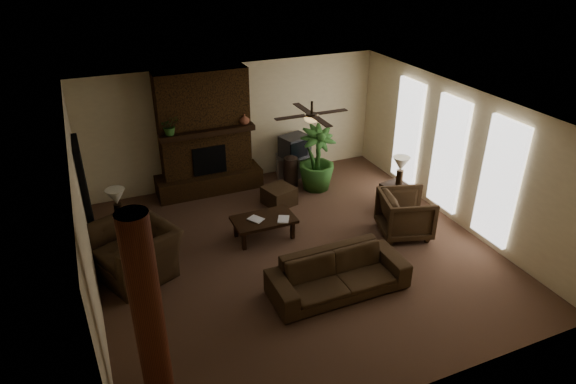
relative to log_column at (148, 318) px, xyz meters
name	(u,v)px	position (x,y,z in m)	size (l,w,h in m)	color
room_shell	(297,186)	(2.95, 2.40, 0.00)	(7.00, 7.00, 7.00)	brown
fireplace	(206,143)	(2.15, 5.62, -0.24)	(2.40, 0.70, 2.80)	#432912
windows	(448,154)	(6.40, 2.60, -0.05)	(0.08, 3.65, 2.35)	white
log_column	(148,318)	(0.00, 0.00, 0.00)	(0.36, 0.36, 2.80)	#5F2A17
doorway	(86,196)	(-0.49, 4.20, -0.35)	(0.10, 1.00, 2.10)	black
ceiling_fan	(312,117)	(3.35, 2.70, 1.13)	(1.35, 1.35, 0.37)	black
sofa	(339,268)	(3.13, 1.12, -0.95)	(2.31, 0.68, 0.90)	#3E2C1A
armchair_left	(133,243)	(0.12, 2.97, -0.79)	(1.39, 0.90, 1.21)	#3E2C1A
armchair_right	(406,212)	(5.20, 2.19, -0.91)	(0.94, 0.88, 0.97)	#3E2C1A
coffee_table	(264,221)	(2.59, 3.15, -1.03)	(1.20, 0.70, 0.43)	black
ottoman	(279,196)	(3.38, 4.31, -1.20)	(0.60, 0.60, 0.40)	#3E2C1A
tv_stand	(294,165)	(4.28, 5.55, -1.15)	(0.85, 0.50, 0.50)	#ADADB0
tv	(295,146)	(4.30, 5.54, -0.64)	(0.76, 0.68, 0.52)	#333335
floor_vase	(291,169)	(3.98, 5.05, -0.97)	(0.34, 0.34, 0.77)	#32231B
floor_plant	(316,172)	(4.47, 4.68, -0.98)	(0.84, 1.50, 0.84)	#2F5B24
side_table_left	(120,234)	(-0.02, 3.94, -1.12)	(0.50, 0.50, 0.55)	black
lamp_left	(116,199)	(0.01, 3.95, -0.40)	(0.38, 0.38, 0.65)	black
side_table_right	(394,196)	(5.62, 3.17, -1.12)	(0.50, 0.50, 0.55)	black
lamp_right	(401,166)	(5.67, 3.13, -0.40)	(0.43, 0.43, 0.65)	black
mantel_plant	(170,127)	(1.35, 5.36, 0.32)	(0.38, 0.42, 0.33)	#2F5B24
mantel_vase	(245,119)	(3.01, 5.38, 0.27)	(0.22, 0.23, 0.22)	#93533B
book_a	(252,216)	(2.34, 3.10, -0.83)	(0.22, 0.03, 0.29)	#999999
book_b	(278,213)	(2.82, 3.00, -0.82)	(0.21, 0.02, 0.29)	#999999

